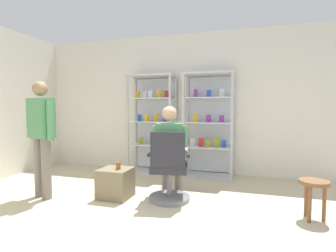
# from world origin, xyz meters

# --- Properties ---
(ground_plane) EXTENTS (7.20, 7.20, 0.00)m
(ground_plane) POSITION_xyz_m (0.00, 0.00, 0.00)
(ground_plane) COLOR #C6B793
(back_wall) EXTENTS (6.00, 0.10, 2.70)m
(back_wall) POSITION_xyz_m (0.00, 3.00, 1.35)
(back_wall) COLOR silver
(back_wall) RESTS_ON ground
(display_cabinet_left) EXTENTS (0.90, 0.45, 1.90)m
(display_cabinet_left) POSITION_xyz_m (-0.55, 2.76, 0.97)
(display_cabinet_left) COLOR #B7B7BC
(display_cabinet_left) RESTS_ON ground
(display_cabinet_right) EXTENTS (0.90, 0.45, 1.90)m
(display_cabinet_right) POSITION_xyz_m (0.55, 2.76, 0.96)
(display_cabinet_right) COLOR #B7B7BC
(display_cabinet_right) RESTS_ON ground
(office_chair) EXTENTS (0.61, 0.57, 0.96)m
(office_chair) POSITION_xyz_m (0.23, 1.24, 0.39)
(office_chair) COLOR slate
(office_chair) RESTS_ON ground
(seated_shopkeeper) EXTENTS (0.54, 0.61, 1.29)m
(seated_shopkeeper) POSITION_xyz_m (0.20, 1.40, 0.71)
(seated_shopkeeper) COLOR slate
(seated_shopkeeper) RESTS_ON ground
(storage_crate) EXTENTS (0.43, 0.41, 0.41)m
(storage_crate) POSITION_xyz_m (-0.53, 1.18, 0.21)
(storage_crate) COLOR #72664C
(storage_crate) RESTS_ON ground
(tea_glass) EXTENTS (0.07, 0.07, 0.10)m
(tea_glass) POSITION_xyz_m (-0.48, 1.15, 0.46)
(tea_glass) COLOR brown
(tea_glass) RESTS_ON storage_crate
(standing_customer) EXTENTS (0.50, 0.32, 1.63)m
(standing_customer) POSITION_xyz_m (-1.51, 0.88, 0.93)
(standing_customer) COLOR slate
(standing_customer) RESTS_ON ground
(wooden_stool) EXTENTS (0.32, 0.32, 0.45)m
(wooden_stool) POSITION_xyz_m (1.96, 1.16, 0.36)
(wooden_stool) COLOR brown
(wooden_stool) RESTS_ON ground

